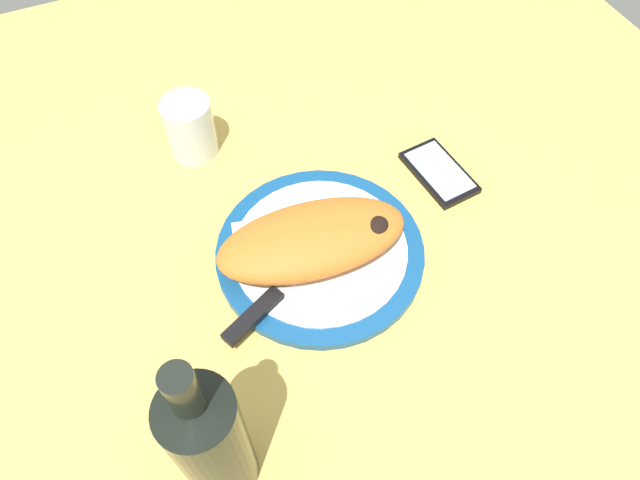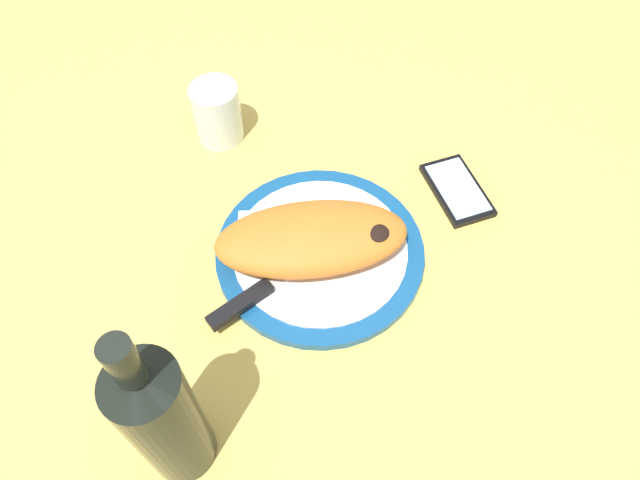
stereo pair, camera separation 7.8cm
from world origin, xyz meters
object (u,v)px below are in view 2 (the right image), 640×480
water_glass (218,116)px  wine_bottle (162,417)px  calzone (312,240)px  knife (259,292)px  fork (287,217)px  smartphone (457,190)px  plate (320,252)px

water_glass → wine_bottle: 49.98cm
calzone → water_glass: bearing=-71.5°
calzone → knife: 9.76cm
fork → knife: knife is taller
knife → water_glass: (0.61, -31.16, 2.01)cm
knife → wine_bottle: wine_bottle is taller
water_glass → wine_bottle: wine_bottle is taller
fork → water_glass: size_ratio=1.77×
smartphone → wine_bottle: 53.03cm
calzone → smartphone: 24.72cm
knife → wine_bottle: (11.84, 16.93, 9.66)cm
smartphone → wine_bottle: (43.64, 27.95, 11.27)cm
calzone → fork: bearing=-71.0°
wine_bottle → water_glass: bearing=-103.1°
plate → knife: knife is taller
water_glass → knife: bearing=91.1°
water_glass → wine_bottle: (11.23, 48.10, 7.65)cm
plate → wine_bottle: bearing=46.1°
fork → smartphone: 25.86cm
knife → smartphone: knife is taller
knife → wine_bottle: bearing=55.0°
plate → fork: size_ratio=1.70×
plate → calzone: (1.11, 0.28, 3.67)cm
calzone → smartphone: bearing=-165.1°
fork → knife: 12.73cm
wine_bottle → smartphone: bearing=-147.4°
wine_bottle → calzone: bearing=-132.7°
fork → wine_bottle: bearing=57.7°
calzone → smartphone: calzone is taller
calzone → fork: size_ratio=1.59×
knife → smartphone: 33.69cm
plate → fork: fork is taller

